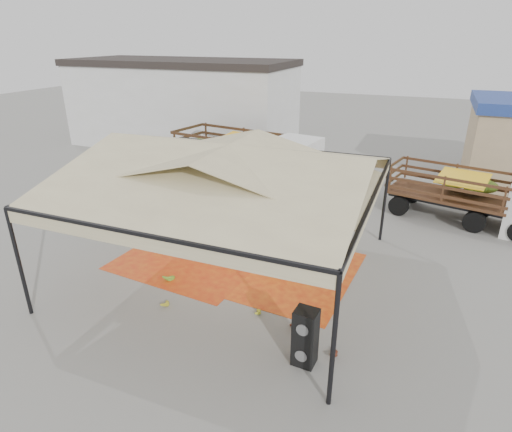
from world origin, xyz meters
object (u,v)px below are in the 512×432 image
at_px(vendor, 275,207).
at_px(truck_left, 250,153).
at_px(speaker_stack, 305,337).
at_px(truck_right, 476,193).
at_px(banana_heap, 275,229).

bearing_deg(vendor, truck_left, -75.31).
distance_m(speaker_stack, truck_left, 12.64).
height_order(speaker_stack, truck_left, truck_left).
relative_size(vendor, truck_right, 0.32).
xyz_separation_m(banana_heap, vendor, (-0.36, 0.92, 0.44)).
height_order(banana_heap, speaker_stack, speaker_stack).
distance_m(speaker_stack, truck_right, 10.71).
bearing_deg(truck_left, truck_right, 3.75).
bearing_deg(truck_left, vendor, -47.72).
relative_size(speaker_stack, vendor, 0.71).
distance_m(speaker_stack, vendor, 6.95).
height_order(truck_left, truck_right, truck_left).
height_order(banana_heap, vendor, vendor).
bearing_deg(truck_right, truck_left, -173.28).
xyz_separation_m(speaker_stack, truck_left, (-5.97, 11.11, 0.83)).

